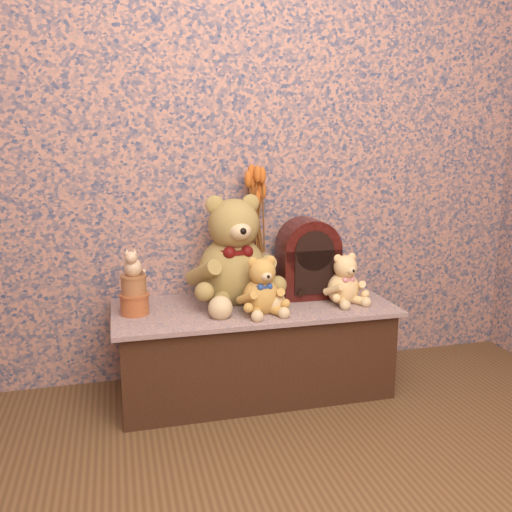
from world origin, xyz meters
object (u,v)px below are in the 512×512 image
Objects in this scene: teddy_medium at (261,282)px; cathedral_radio at (308,257)px; teddy_large at (232,245)px; ceramic_vase at (257,274)px; cat_figurine at (133,261)px; biscuit_tin_lower at (135,304)px; teddy_small at (344,276)px.

cathedral_radio is at bearing 27.88° from teddy_medium.
teddy_large reaches higher than ceramic_vase.
teddy_large is at bearing -177.55° from cathedral_radio.
cat_figurine is (-0.82, -0.08, 0.04)m from cathedral_radio.
cat_figurine is at bearing 0.00° from biscuit_tin_lower.
cathedral_radio is at bearing 18.77° from cat_figurine.
teddy_small is 0.42m from ceramic_vase.
biscuit_tin_lower is at bearing 165.68° from teddy_small.
teddy_large is at bearing -147.53° from ceramic_vase.
teddy_medium is 0.35m from cathedral_radio.
ceramic_vase is (0.06, 0.29, -0.03)m from teddy_medium.
biscuit_tin_lower is at bearing 0.00° from cat_figurine.
ceramic_vase is 1.60× the size of cat_figurine.
teddy_large is at bearing 23.46° from cat_figurine.
teddy_medium is at bearing -143.02° from cathedral_radio.
cathedral_radio is 1.88× the size of ceramic_vase.
teddy_medium reaches higher than teddy_small.
teddy_small reaches higher than ceramic_vase.
cathedral_radio reaches higher than cat_figurine.
cat_figurine reaches higher than teddy_medium.
teddy_medium is (0.08, -0.20, -0.13)m from teddy_large.
teddy_small reaches higher than biscuit_tin_lower.
teddy_small is (0.49, -0.14, -0.14)m from teddy_large.
teddy_medium is 0.41m from teddy_small.
cat_figurine reaches higher than biscuit_tin_lower.
ceramic_vase is (-0.23, 0.09, -0.09)m from cathedral_radio.
cathedral_radio is 0.84m from biscuit_tin_lower.
teddy_small is at bearing -21.12° from teddy_large.
biscuit_tin_lower is (-0.59, -0.17, -0.06)m from ceramic_vase.
cathedral_radio is (0.37, 0.00, -0.08)m from teddy_large.
cat_figurine is (-0.45, -0.08, -0.03)m from teddy_large.
ceramic_vase is at bearing 135.89° from teddy_small.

